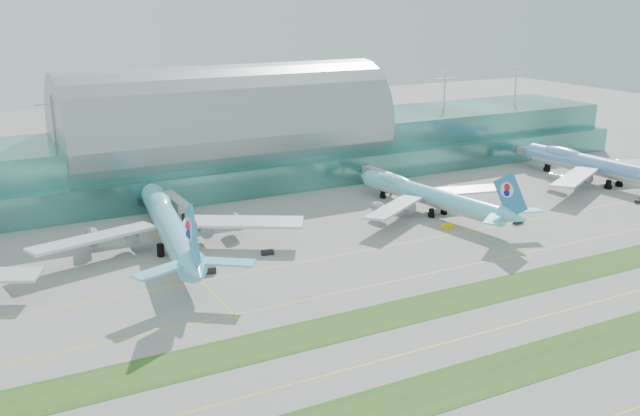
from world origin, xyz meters
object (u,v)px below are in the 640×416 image
terminal (227,144)px  airliner_c (429,195)px  airliner_d (604,166)px  airliner_b (169,224)px

terminal → airliner_c: (42.39, -68.02, -8.18)m
airliner_d → airliner_b: bearing=171.9°
terminal → airliner_c: bearing=-58.1°
terminal → airliner_b: size_ratio=4.05×
airliner_c → airliner_d: (77.77, -1.08, 0.96)m
airliner_b → airliner_d: size_ratio=1.02×
airliner_b → airliner_c: (83.10, -5.33, -1.09)m
airliner_b → airliner_d: 160.99m
terminal → airliner_c: size_ratio=4.79×
airliner_b → airliner_c: size_ratio=1.18×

